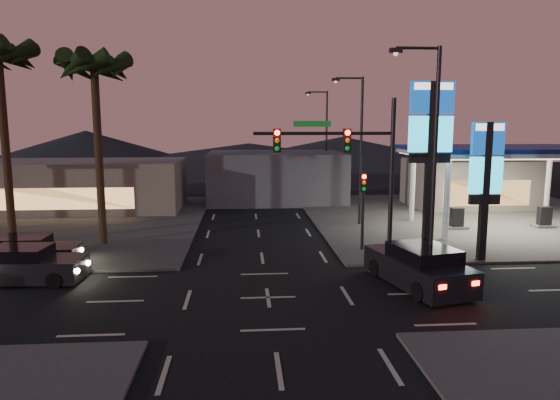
{
  "coord_description": "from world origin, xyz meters",
  "views": [
    {
      "loc": [
        -0.95,
        -19.16,
        6.85
      ],
      "look_at": [
        0.96,
        6.33,
        3.0
      ],
      "focal_mm": 32.0,
      "sensor_mm": 36.0,
      "label": 1
    }
  ],
  "objects": [
    {
      "name": "corner_lot_nw",
      "position": [
        -16.0,
        16.0,
        0.06
      ],
      "size": [
        24.0,
        24.0,
        0.12
      ],
      "primitive_type": "cube",
      "color": "#47443F",
      "rests_on": "ground"
    },
    {
      "name": "car_lane_b_front",
      "position": [
        -11.59,
        5.65,
        0.67
      ],
      "size": [
        4.58,
        2.25,
        1.45
      ],
      "color": "#565658",
      "rests_on": "ground"
    },
    {
      "name": "hill_right",
      "position": [
        15.0,
        60.0,
        2.5
      ],
      "size": [
        50.0,
        50.0,
        5.0
      ],
      "primitive_type": "cone",
      "color": "black",
      "rests_on": "ground"
    },
    {
      "name": "hill_left",
      "position": [
        -25.0,
        60.0,
        3.0
      ],
      "size": [
        40.0,
        40.0,
        6.0
      ],
      "primitive_type": "cone",
      "color": "black",
      "rests_on": "ground"
    },
    {
      "name": "pylon_sign_short",
      "position": [
        11.0,
        4.5,
        4.66
      ],
      "size": [
        1.6,
        0.35,
        7.0
      ],
      "color": "black",
      "rests_on": "ground"
    },
    {
      "name": "streetlight_near",
      "position": [
        6.79,
        1.0,
        5.72
      ],
      "size": [
        2.14,
        0.25,
        10.0
      ],
      "color": "black",
      "rests_on": "ground"
    },
    {
      "name": "pedestal_signal",
      "position": [
        5.5,
        6.98,
        2.92
      ],
      "size": [
        0.32,
        0.39,
        4.3
      ],
      "color": "black",
      "rests_on": "ground"
    },
    {
      "name": "traffic_signal_mast",
      "position": [
        3.76,
        1.99,
        5.23
      ],
      "size": [
        6.1,
        0.39,
        8.0
      ],
      "color": "black",
      "rests_on": "ground"
    },
    {
      "name": "convenience_store",
      "position": [
        18.0,
        21.0,
        2.0
      ],
      "size": [
        10.0,
        6.0,
        4.0
      ],
      "primitive_type": "cube",
      "color": "#726B5B",
      "rests_on": "ground"
    },
    {
      "name": "streetlight_far",
      "position": [
        6.79,
        28.0,
        5.72
      ],
      "size": [
        2.14,
        0.25,
        10.0
      ],
      "color": "black",
      "rests_on": "ground"
    },
    {
      "name": "building_far_mid",
      "position": [
        2.0,
        26.0,
        2.2
      ],
      "size": [
        12.0,
        9.0,
        4.4
      ],
      "primitive_type": "cube",
      "color": "#4C4C51",
      "rests_on": "ground"
    },
    {
      "name": "palm_a",
      "position": [
        -9.0,
        9.5,
        9.43
      ],
      "size": [
        4.41,
        4.41,
        10.86
      ],
      "color": "black",
      "rests_on": "ground"
    },
    {
      "name": "hill_center",
      "position": [
        0.0,
        60.0,
        2.0
      ],
      "size": [
        60.0,
        60.0,
        4.0
      ],
      "primitive_type": "cone",
      "color": "black",
      "rests_on": "ground"
    },
    {
      "name": "pylon_sign_tall",
      "position": [
        8.5,
        5.5,
        6.39
      ],
      "size": [
        2.2,
        0.35,
        9.0
      ],
      "color": "black",
      "rests_on": "ground"
    },
    {
      "name": "building_far_west",
      "position": [
        -14.0,
        22.0,
        2.0
      ],
      "size": [
        16.0,
        8.0,
        4.0
      ],
      "primitive_type": "cube",
      "color": "#726B5B",
      "rests_on": "ground"
    },
    {
      "name": "gas_station",
      "position": [
        16.0,
        12.0,
        5.08
      ],
      "size": [
        12.2,
        8.2,
        5.47
      ],
      "color": "silver",
      "rests_on": "ground"
    },
    {
      "name": "ground",
      "position": [
        0.0,
        0.0,
        0.0
      ],
      "size": [
        140.0,
        140.0,
        0.0
      ],
      "primitive_type": "plane",
      "color": "black",
      "rests_on": "ground"
    },
    {
      "name": "car_lane_b_mid",
      "position": [
        -11.39,
        5.4,
        0.68
      ],
      "size": [
        4.55,
        1.98,
        1.47
      ],
      "color": "black",
      "rests_on": "ground"
    },
    {
      "name": "suv_station",
      "position": [
        6.52,
        0.97,
        0.85
      ],
      "size": [
        3.53,
        5.84,
        1.83
      ],
      "color": "black",
      "rests_on": "ground"
    },
    {
      "name": "car_lane_a_front",
      "position": [
        -10.48,
        2.84,
        0.73
      ],
      "size": [
        4.96,
        2.29,
        1.58
      ],
      "color": "black",
      "rests_on": "ground"
    },
    {
      "name": "streetlight_mid",
      "position": [
        6.79,
        14.0,
        5.72
      ],
      "size": [
        2.14,
        0.25,
        10.0
      ],
      "color": "black",
      "rests_on": "ground"
    },
    {
      "name": "corner_lot_ne",
      "position": [
        16.0,
        16.0,
        0.06
      ],
      "size": [
        24.0,
        24.0,
        0.12
      ],
      "primitive_type": "cube",
      "color": "#47443F",
      "rests_on": "ground"
    }
  ]
}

